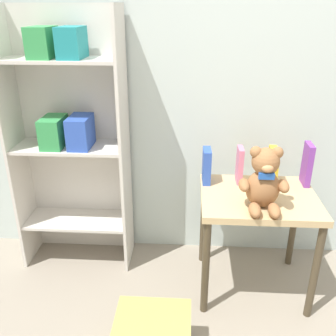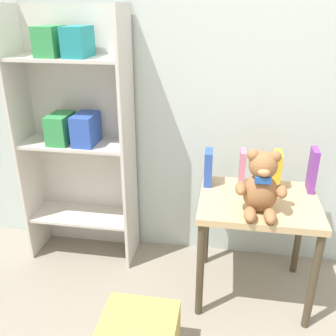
# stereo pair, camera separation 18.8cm
# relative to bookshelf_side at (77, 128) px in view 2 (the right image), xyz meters

# --- Properties ---
(wall_back) EXTENTS (4.80, 0.06, 2.50)m
(wall_back) POSITION_rel_bookshelf_side_xyz_m (0.97, 0.16, 0.39)
(wall_back) COLOR silver
(wall_back) RESTS_ON ground_plane
(bookshelf_side) EXTENTS (0.67, 0.29, 1.55)m
(bookshelf_side) POSITION_rel_bookshelf_side_xyz_m (0.00, 0.00, 0.00)
(bookshelf_side) COLOR beige
(bookshelf_side) RESTS_ON ground_plane
(display_table) EXTENTS (0.62, 0.51, 0.61)m
(display_table) POSITION_rel_bookshelf_side_xyz_m (1.08, -0.25, -0.35)
(display_table) COLOR tan
(display_table) RESTS_ON ground_plane
(teddy_bear) EXTENTS (0.24, 0.22, 0.32)m
(teddy_bear) POSITION_rel_bookshelf_side_xyz_m (1.07, -0.38, -0.11)
(teddy_bear) COLOR #99663D
(teddy_bear) RESTS_ON display_table
(book_standing_blue) EXTENTS (0.05, 0.12, 0.20)m
(book_standing_blue) POSITION_rel_bookshelf_side_xyz_m (0.80, -0.10, -0.16)
(book_standing_blue) COLOR #2D51B7
(book_standing_blue) RESTS_ON display_table
(book_standing_pink) EXTENTS (0.03, 0.11, 0.21)m
(book_standing_pink) POSITION_rel_bookshelf_side_xyz_m (0.99, -0.09, -0.16)
(book_standing_pink) COLOR #D17093
(book_standing_pink) RESTS_ON display_table
(book_standing_yellow) EXTENTS (0.05, 0.13, 0.21)m
(book_standing_yellow) POSITION_rel_bookshelf_side_xyz_m (1.17, -0.09, -0.16)
(book_standing_yellow) COLOR gold
(book_standing_yellow) RESTS_ON display_table
(book_standing_purple) EXTENTS (0.04, 0.12, 0.24)m
(book_standing_purple) POSITION_rel_bookshelf_side_xyz_m (1.36, -0.09, -0.14)
(book_standing_purple) COLOR purple
(book_standing_purple) RESTS_ON display_table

